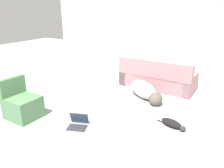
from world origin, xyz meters
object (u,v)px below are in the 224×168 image
at_px(couch, 156,79).
at_px(cat, 172,124).
at_px(laptop_open, 78,122).
at_px(side_chair, 22,105).
at_px(dog, 145,90).

height_order(couch, cat, couch).
height_order(cat, laptop_open, laptop_open).
xyz_separation_m(couch, laptop_open, (-0.62, -2.72, -0.19)).
height_order(couch, side_chair, couch).
distance_m(couch, laptop_open, 2.80).
xyz_separation_m(dog, cat, (0.99, -1.08, -0.12)).
height_order(dog, laptop_open, dog).
distance_m(cat, laptop_open, 1.80).
bearing_deg(couch, side_chair, 61.70).
bearing_deg(side_chair, cat, -66.17).
xyz_separation_m(couch, dog, (-0.03, -0.79, -0.08)).
relative_size(dog, side_chair, 1.54).
height_order(couch, laptop_open, couch).
distance_m(dog, cat, 1.47).
bearing_deg(cat, laptop_open, -134.44).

